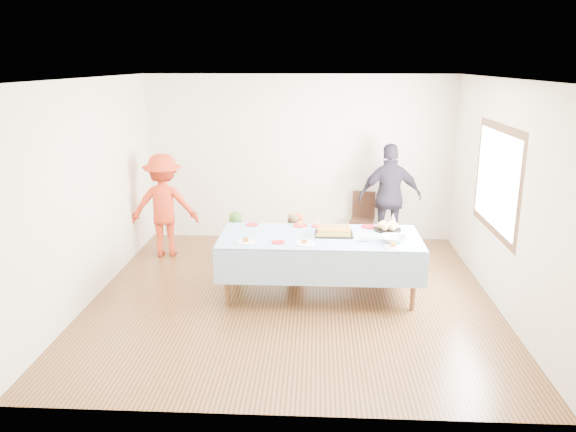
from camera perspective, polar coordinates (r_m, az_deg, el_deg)
name	(u,v)px	position (r m, az deg, el deg)	size (l,w,h in m)	color
ground	(292,296)	(7.22, 0.45, -8.15)	(5.00, 5.00, 0.00)	#402812
room_walls	(297,159)	(6.71, 0.95, 5.86)	(5.04, 5.04, 2.72)	beige
party_table	(320,240)	(7.04, 3.25, -2.48)	(2.50, 1.10, 0.78)	brown
birthday_cake	(334,231)	(7.09, 4.68, -1.57)	(0.48, 0.37, 0.08)	black
rolls_tray	(387,227)	(7.36, 10.07, -1.09)	(0.36, 0.36, 0.11)	black
punch_bowl	(394,239)	(6.90, 10.71, -2.30)	(0.30, 0.30, 0.07)	silver
party_hat	(393,220)	(7.51, 10.61, -0.41)	(0.11, 0.11, 0.18)	silver
fork_pile	(369,238)	(6.89, 8.20, -2.26)	(0.24, 0.18, 0.07)	white
plate_red_far_a	(252,225)	(7.49, -3.66, -0.89)	(0.17, 0.17, 0.01)	red
plate_red_far_b	(300,225)	(7.45, 1.26, -0.96)	(0.20, 0.20, 0.01)	red
plate_red_far_c	(318,226)	(7.43, 3.02, -1.03)	(0.17, 0.17, 0.01)	red
plate_red_far_d	(369,227)	(7.46, 8.19, -1.09)	(0.19, 0.19, 0.01)	red
plate_red_near	(278,242)	(6.76, -1.01, -2.67)	(0.16, 0.16, 0.01)	red
plate_white_left	(246,242)	(6.80, -4.30, -2.62)	(0.22, 0.22, 0.01)	white
plate_white_mid	(304,243)	(6.72, 1.68, -2.79)	(0.24, 0.24, 0.01)	white
plate_white_right	(393,247)	(6.70, 10.60, -3.11)	(0.20, 0.20, 0.01)	white
dining_chair	(363,215)	(9.20, 7.60, 0.09)	(0.43, 0.43, 0.85)	black
toddler_left	(297,239)	(8.13, 0.94, -2.39)	(0.29, 0.19, 0.80)	red
toddler_mid	(236,238)	(8.23, -5.32, -2.26)	(0.39, 0.25, 0.79)	#3A6C24
toddler_right	(292,243)	(7.91, 0.38, -2.74)	(0.41, 0.32, 0.84)	tan
adult_left	(164,205)	(8.70, -12.47, 1.06)	(1.01, 0.58, 1.56)	#B93217
adult_right	(390,197)	(8.89, 10.31, 1.88)	(0.99, 0.41, 1.68)	#292532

